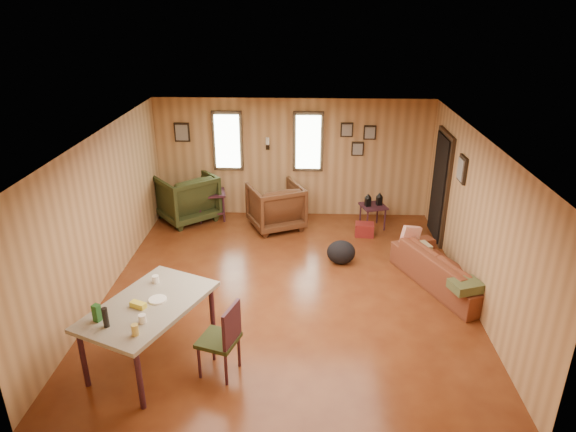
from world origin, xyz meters
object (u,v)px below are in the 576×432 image
Objects in this scene: end_table at (211,201)px; side_table at (373,204)px; recliner_green at (186,195)px; dining_table at (148,309)px; sofa at (447,264)px; recliner_brown at (276,204)px.

side_table reaches higher than end_table.
recliner_green is 0.56× the size of dining_table.
side_table is at bearing -5.53° from end_table.
side_table is (3.22, -0.31, 0.10)m from end_table.
dining_table reaches higher than sofa.
dining_table is at bearing -127.34° from side_table.
end_table is at bearing 145.29° from recliner_green.
recliner_brown is 1.34× the size of side_table.
end_table is 3.24m from side_table.
recliner_green is at bearing 120.66° from dining_table.
side_table is at bearing 135.71° from recliner_green.
end_table is at bearing 34.42° from sofa.
sofa is at bearing -31.14° from end_table.
end_table is at bearing -39.43° from recliner_brown.
sofa is at bearing 49.69° from dining_table.
dining_table is (-3.17, -4.15, 0.26)m from side_table.
side_table is at bearing -2.14° from sofa.
end_table is (0.49, 0.05, -0.13)m from recliner_green.
recliner_brown is 1.89m from side_table.
sofa reaches higher than end_table.
side_table is at bearing 76.32° from dining_table.
end_table is 0.38× the size of dining_table.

